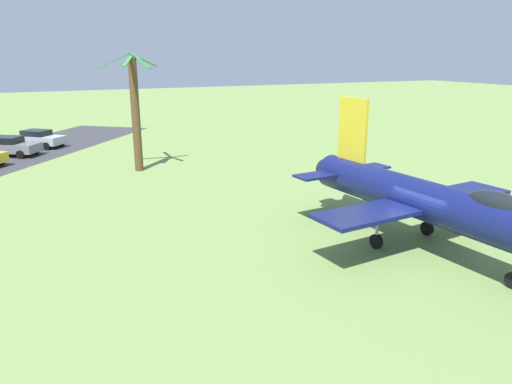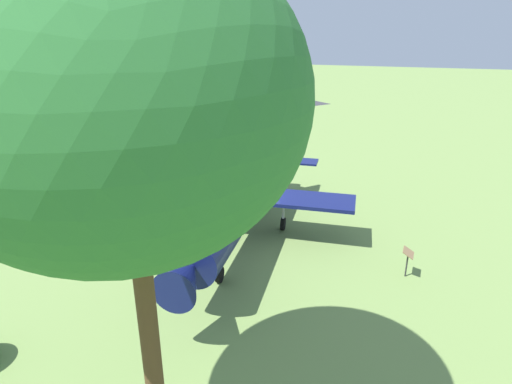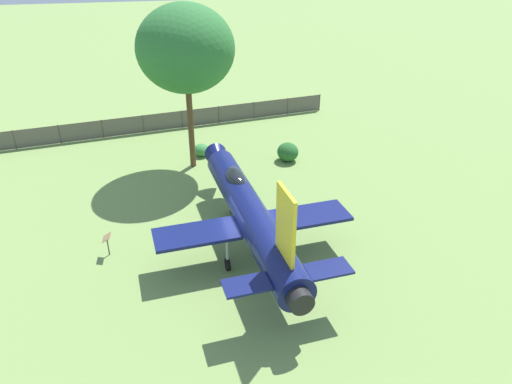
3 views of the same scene
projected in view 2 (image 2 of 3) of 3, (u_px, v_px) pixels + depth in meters
ground_plane at (245, 238)px, 19.23m from camera, size 200.00×200.00×0.00m
parking_strip at (157, 117)px, 45.82m from camera, size 38.59×32.81×0.00m
display_jet at (243, 197)px, 18.16m from camera, size 14.27×9.53×5.71m
shade_tree at (124, 101)px, 6.68m from camera, size 6.21×5.97×10.44m
palm_tree at (240, 90)px, 36.68m from camera, size 4.11×3.90×7.68m
info_plaque at (408, 256)px, 15.94m from camera, size 0.63×0.44×1.14m
parked_car_silver at (230, 102)px, 50.26m from camera, size 4.03×4.18×1.45m
parked_car_gray at (203, 105)px, 48.41m from camera, size 4.05×4.75×1.50m
parked_car_yellow at (172, 107)px, 46.49m from camera, size 4.33×4.70×1.58m
parked_car_white at (136, 111)px, 44.46m from camera, size 4.20×4.56×1.57m
parked_car_black at (106, 115)px, 42.77m from camera, size 4.07×4.64×1.37m
parked_car_red at (60, 119)px, 40.73m from camera, size 4.05×4.44×1.43m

